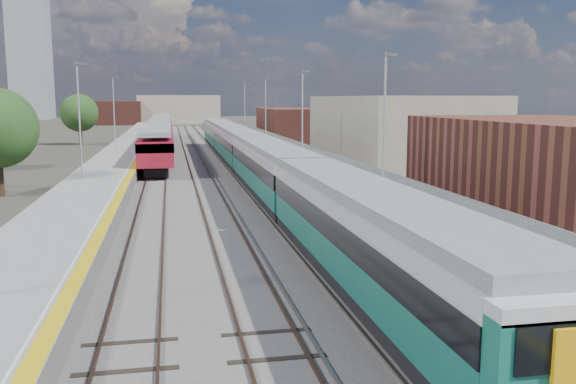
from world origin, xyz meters
name	(u,v)px	position (x,y,z in m)	size (l,w,h in m)	color
ground	(217,164)	(0.00, 50.00, 0.00)	(320.00, 320.00, 0.00)	#47443A
ballast_bed	(192,161)	(-2.25, 52.50, 0.03)	(10.50, 155.00, 0.06)	#565451
tracks	(198,159)	(-1.65, 54.18, 0.11)	(8.96, 160.00, 0.17)	#4C3323
platform_right	(267,155)	(5.28, 52.49, 0.54)	(4.70, 155.00, 8.52)	slate
platform_left	(121,158)	(-9.05, 52.49, 0.52)	(4.30, 155.00, 8.52)	slate
buildings	(107,79)	(-18.12, 138.60, 10.70)	(72.00, 185.50, 40.00)	brown
green_train	(251,154)	(1.50, 36.67, 2.08)	(2.68, 74.80, 2.95)	black
red_train	(160,133)	(-5.50, 66.45, 2.12)	(2.84, 57.50, 3.58)	black
tree_c	(79,113)	(-16.22, 77.74, 4.28)	(5.01, 5.01, 6.80)	#382619
tree_d	(365,119)	(19.95, 65.90, 3.61)	(4.23, 4.23, 5.73)	#382619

